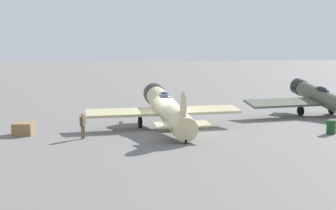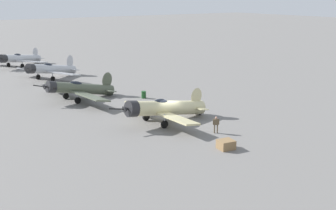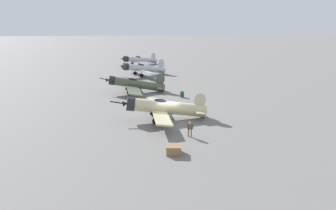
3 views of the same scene
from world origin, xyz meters
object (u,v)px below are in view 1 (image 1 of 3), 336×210
equipment_crate (24,129)px  airplane_foreground (166,108)px  ground_crew_mechanic (83,123)px  fuel_drum (331,127)px  airplane_mid_apron (325,99)px

equipment_crate → airplane_foreground: bearing=89.8°
ground_crew_mechanic → fuel_drum: ground_crew_mechanic is taller
airplane_foreground → airplane_mid_apron: airplane_foreground is taller
airplane_foreground → airplane_mid_apron: size_ratio=0.85×
ground_crew_mechanic → equipment_crate: ground_crew_mechanic is taller
equipment_crate → fuel_drum: 20.35m
airplane_mid_apron → ground_crew_mechanic: bearing=99.8°
fuel_drum → ground_crew_mechanic: bearing=-96.1°
equipment_crate → fuel_drum: size_ratio=1.64×
airplane_foreground → fuel_drum: size_ratio=12.65×
airplane_foreground → ground_crew_mechanic: (2.12, -5.78, -0.52)m
airplane_foreground → ground_crew_mechanic: airplane_foreground is taller
airplane_foreground → airplane_mid_apron: bearing=-78.5°
airplane_foreground → equipment_crate: 9.65m
airplane_mid_apron → fuel_drum: airplane_mid_apron is taller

